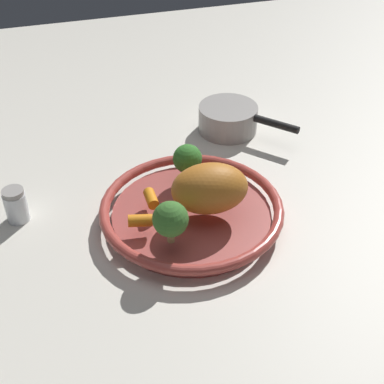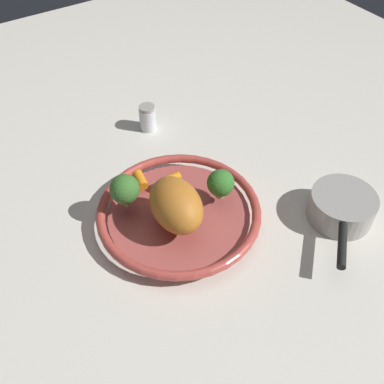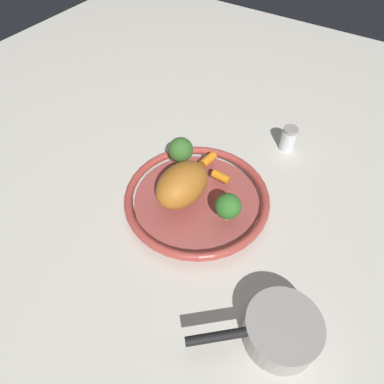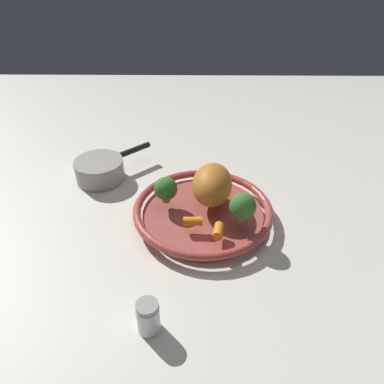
{
  "view_description": "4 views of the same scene",
  "coord_description": "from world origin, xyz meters",
  "px_view_note": "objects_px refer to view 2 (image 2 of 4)",
  "views": [
    {
      "loc": [
        -0.72,
        0.22,
        0.64
      ],
      "look_at": [
        0.01,
        -0.0,
        0.06
      ],
      "focal_mm": 51.68,
      "sensor_mm": 36.0,
      "label": 1
    },
    {
      "loc": [
        -0.3,
        -0.51,
        0.7
      ],
      "look_at": [
        0.03,
        -0.0,
        0.07
      ],
      "focal_mm": 42.61,
      "sensor_mm": 36.0,
      "label": 2
    },
    {
      "loc": [
        0.26,
        -0.42,
        0.62
      ],
      "look_at": [
        -0.01,
        -0.01,
        0.05
      ],
      "focal_mm": 32.38,
      "sensor_mm": 36.0,
      "label": 3
    },
    {
      "loc": [
        0.02,
        0.68,
        0.56
      ],
      "look_at": [
        0.03,
        -0.03,
        0.06
      ],
      "focal_mm": 34.57,
      "sensor_mm": 36.0,
      "label": 4
    }
  ],
  "objects_px": {
    "baby_carrot_back": "(171,179)",
    "broccoli_floret_edge": "(221,183)",
    "salt_shaker": "(148,118)",
    "saucepan": "(342,208)",
    "broccoli_floret_large": "(125,189)",
    "roast_chicken_piece": "(176,205)",
    "baby_carrot_right": "(140,180)",
    "serving_bowl": "(179,213)"
  },
  "relations": [
    {
      "from": "salt_shaker",
      "to": "saucepan",
      "type": "distance_m",
      "value": 0.5
    },
    {
      "from": "salt_shaker",
      "to": "roast_chicken_piece",
      "type": "bearing_deg",
      "value": -109.9
    },
    {
      "from": "baby_carrot_back",
      "to": "broccoli_floret_large",
      "type": "xyz_separation_m",
      "value": [
        -0.1,
        -0.01,
        0.04
      ]
    },
    {
      "from": "baby_carrot_back",
      "to": "baby_carrot_right",
      "type": "xyz_separation_m",
      "value": [
        -0.05,
        0.03,
        0.0
      ]
    },
    {
      "from": "serving_bowl",
      "to": "broccoli_floret_edge",
      "type": "xyz_separation_m",
      "value": [
        0.09,
        -0.02,
        0.05
      ]
    },
    {
      "from": "serving_bowl",
      "to": "saucepan",
      "type": "xyz_separation_m",
      "value": [
        0.28,
        -0.17,
        0.01
      ]
    },
    {
      "from": "baby_carrot_back",
      "to": "broccoli_floret_edge",
      "type": "relative_size",
      "value": 0.66
    },
    {
      "from": "saucepan",
      "to": "roast_chicken_piece",
      "type": "bearing_deg",
      "value": 153.96
    },
    {
      "from": "broccoli_floret_large",
      "to": "saucepan",
      "type": "relative_size",
      "value": 0.39
    },
    {
      "from": "roast_chicken_piece",
      "to": "broccoli_floret_edge",
      "type": "bearing_deg",
      "value": 3.95
    },
    {
      "from": "salt_shaker",
      "to": "broccoli_floret_edge",
      "type": "bearing_deg",
      "value": -91.73
    },
    {
      "from": "baby_carrot_back",
      "to": "saucepan",
      "type": "xyz_separation_m",
      "value": [
        0.25,
        -0.24,
        -0.02
      ]
    },
    {
      "from": "broccoli_floret_large",
      "to": "salt_shaker",
      "type": "height_order",
      "value": "broccoli_floret_large"
    },
    {
      "from": "saucepan",
      "to": "baby_carrot_back",
      "type": "bearing_deg",
      "value": 136.81
    },
    {
      "from": "roast_chicken_piece",
      "to": "broccoli_floret_edge",
      "type": "relative_size",
      "value": 2.09
    },
    {
      "from": "roast_chicken_piece",
      "to": "baby_carrot_back",
      "type": "height_order",
      "value": "roast_chicken_piece"
    },
    {
      "from": "serving_bowl",
      "to": "salt_shaker",
      "type": "xyz_separation_m",
      "value": [
        0.1,
        0.3,
        0.01
      ]
    },
    {
      "from": "baby_carrot_right",
      "to": "salt_shaker",
      "type": "xyz_separation_m",
      "value": [
        0.13,
        0.2,
        -0.02
      ]
    },
    {
      "from": "baby_carrot_back",
      "to": "saucepan",
      "type": "relative_size",
      "value": 0.21
    },
    {
      "from": "baby_carrot_back",
      "to": "broccoli_floret_edge",
      "type": "distance_m",
      "value": 0.11
    },
    {
      "from": "broccoli_floret_large",
      "to": "salt_shaker",
      "type": "bearing_deg",
      "value": 53.0
    },
    {
      "from": "broccoli_floret_edge",
      "to": "baby_carrot_right",
      "type": "bearing_deg",
      "value": 135.02
    },
    {
      "from": "serving_bowl",
      "to": "broccoli_floret_large",
      "type": "xyz_separation_m",
      "value": [
        -0.08,
        0.06,
        0.06
      ]
    },
    {
      "from": "serving_bowl",
      "to": "broccoli_floret_large",
      "type": "relative_size",
      "value": 4.34
    },
    {
      "from": "salt_shaker",
      "to": "saucepan",
      "type": "relative_size",
      "value": 0.34
    },
    {
      "from": "broccoli_floret_large",
      "to": "saucepan",
      "type": "height_order",
      "value": "broccoli_floret_large"
    },
    {
      "from": "roast_chicken_piece",
      "to": "broccoli_floret_edge",
      "type": "height_order",
      "value": "roast_chicken_piece"
    },
    {
      "from": "baby_carrot_back",
      "to": "salt_shaker",
      "type": "distance_m",
      "value": 0.24
    },
    {
      "from": "roast_chicken_piece",
      "to": "broccoli_floret_large",
      "type": "bearing_deg",
      "value": 125.85
    },
    {
      "from": "baby_carrot_right",
      "to": "broccoli_floret_edge",
      "type": "height_order",
      "value": "broccoli_floret_edge"
    },
    {
      "from": "baby_carrot_back",
      "to": "broccoli_floret_large",
      "type": "bearing_deg",
      "value": -176.02
    },
    {
      "from": "baby_carrot_back",
      "to": "broccoli_floret_edge",
      "type": "height_order",
      "value": "broccoli_floret_edge"
    },
    {
      "from": "broccoli_floret_large",
      "to": "saucepan",
      "type": "xyz_separation_m",
      "value": [
        0.36,
        -0.23,
        -0.06
      ]
    },
    {
      "from": "roast_chicken_piece",
      "to": "baby_carrot_back",
      "type": "relative_size",
      "value": 3.19
    },
    {
      "from": "baby_carrot_back",
      "to": "broccoli_floret_large",
      "type": "relative_size",
      "value": 0.55
    },
    {
      "from": "baby_carrot_right",
      "to": "salt_shaker",
      "type": "relative_size",
      "value": 0.62
    },
    {
      "from": "baby_carrot_right",
      "to": "salt_shaker",
      "type": "bearing_deg",
      "value": 57.41
    },
    {
      "from": "broccoli_floret_large",
      "to": "saucepan",
      "type": "bearing_deg",
      "value": -32.73
    },
    {
      "from": "roast_chicken_piece",
      "to": "broccoli_floret_large",
      "type": "xyz_separation_m",
      "value": [
        -0.06,
        0.09,
        0.0
      ]
    },
    {
      "from": "serving_bowl",
      "to": "broccoli_floret_edge",
      "type": "bearing_deg",
      "value": -12.08
    },
    {
      "from": "baby_carrot_right",
      "to": "saucepan",
      "type": "bearing_deg",
      "value": -41.28
    },
    {
      "from": "broccoli_floret_edge",
      "to": "broccoli_floret_large",
      "type": "height_order",
      "value": "broccoli_floret_large"
    }
  ]
}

